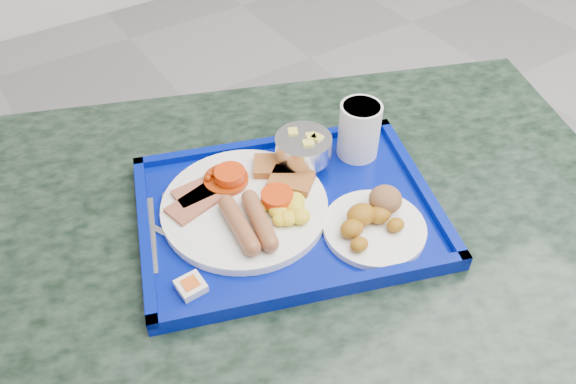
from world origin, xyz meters
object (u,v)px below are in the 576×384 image
at_px(table, 282,295).
at_px(juice_cup, 359,129).
at_px(bread_plate, 374,220).
at_px(tray, 288,212).
at_px(fruit_bowl, 303,148).
at_px(main_plate, 249,203).

height_order(table, juice_cup, juice_cup).
bearing_deg(table, juice_cup, 16.94).
xyz_separation_m(bread_plate, juice_cup, (0.09, 0.16, 0.04)).
bearing_deg(tray, fruit_bowl, 42.35).
height_order(tray, bread_plate, bread_plate).
xyz_separation_m(tray, main_plate, (-0.05, 0.04, 0.02)).
distance_m(bread_plate, fruit_bowl, 0.19).
relative_size(bread_plate, fruit_bowl, 1.66).
xyz_separation_m(fruit_bowl, juice_cup, (0.11, -0.02, 0.01)).
relative_size(tray, juice_cup, 5.53).
height_order(table, bread_plate, bread_plate).
relative_size(main_plate, juice_cup, 2.63).
bearing_deg(main_plate, table, -55.27).
distance_m(main_plate, fruit_bowl, 0.14).
distance_m(main_plate, bread_plate, 0.21).
bearing_deg(main_plate, juice_cup, 3.90).
relative_size(table, tray, 2.51).
bearing_deg(fruit_bowl, tray, -137.65).
bearing_deg(bread_plate, main_plate, 135.38).
xyz_separation_m(table, tray, (0.02, 0.01, 0.21)).
distance_m(table, tray, 0.21).
height_order(main_plate, juice_cup, juice_cup).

